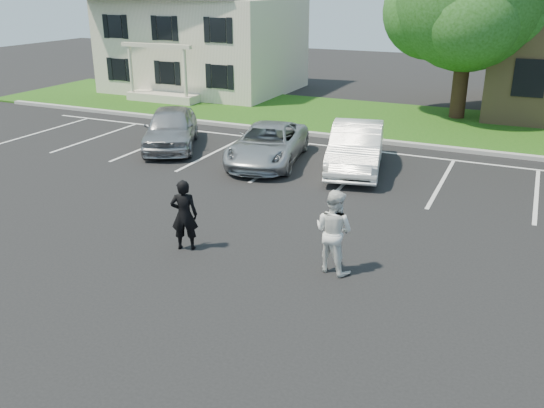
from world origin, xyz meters
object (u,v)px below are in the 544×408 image
Objects in this scene: man_black_suit at (184,215)px; man_white_shirt at (334,231)px; car_silver_west at (171,128)px; car_silver_minivan at (268,144)px; house at (204,23)px; car_white_sedan at (356,147)px.

man_white_shirt is at bearing 162.73° from man_black_suit.
car_silver_west is 4.25m from car_silver_minivan.
man_white_shirt is 8.44m from car_silver_minivan.
man_black_suit reaches higher than car_silver_minivan.
car_silver_west reaches higher than car_silver_minivan.
car_silver_minivan is at bearing -51.43° from house.
house is at bearing -84.14° from man_black_suit.
man_white_shirt reaches higher than car_silver_west.
car_white_sedan is at bearing -25.55° from car_silver_west.
car_silver_minivan is at bearing -30.75° from car_silver_west.
man_black_suit is at bearing -60.67° from house.
man_white_shirt is (3.57, 0.39, 0.08)m from man_black_suit.
car_white_sedan is (3.08, 0.48, 0.12)m from car_silver_minivan.
car_white_sedan is at bearing -61.12° from man_white_shirt.
man_black_suit is 0.36× the size of car_silver_minivan.
man_white_shirt is 0.41× the size of car_silver_west.
house is 2.15× the size of car_white_sedan.
house is 5.94× the size of man_black_suit.
car_white_sedan is at bearing -2.09° from car_silver_minivan.
car_silver_west is at bearing 169.33° from car_white_sedan.
house is at bearing -36.92° from man_white_shirt.
house is at bearing 125.16° from car_white_sedan.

